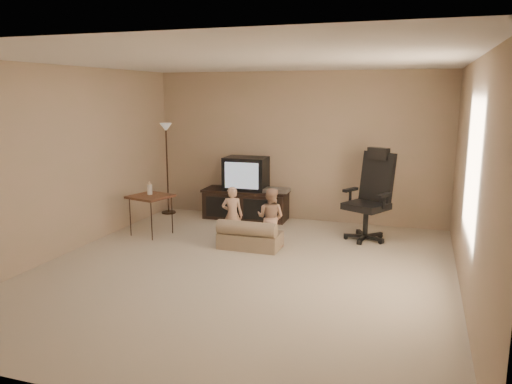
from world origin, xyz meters
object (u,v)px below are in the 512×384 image
at_px(tv_stand, 246,193).
at_px(floor_lamp, 167,148).
at_px(office_chair, 370,207).
at_px(side_table, 150,197).
at_px(child_sofa, 249,237).
at_px(toddler_left, 232,215).
at_px(toddler_right, 270,218).

xyz_separation_m(tv_stand, floor_lamp, (-1.47, -0.08, 0.74)).
distance_m(office_chair, side_table, 3.29).
height_order(child_sofa, toddler_left, toddler_left).
height_order(office_chair, toddler_right, office_chair).
height_order(side_table, toddler_left, toddler_left).
relative_size(tv_stand, side_table, 1.82).
bearing_deg(child_sofa, tv_stand, 110.90).
bearing_deg(office_chair, tv_stand, -167.70).
relative_size(office_chair, child_sofa, 1.59).
height_order(office_chair, toddler_left, office_chair).
bearing_deg(child_sofa, floor_lamp, 143.89).
height_order(side_table, toddler_right, toddler_right).
height_order(tv_stand, floor_lamp, floor_lamp).
bearing_deg(toddler_left, tv_stand, -88.96).
xyz_separation_m(office_chair, toddler_left, (-1.84, -0.86, -0.07)).
bearing_deg(toddler_right, floor_lamp, -22.35).
bearing_deg(toddler_left, child_sofa, 143.82).
relative_size(office_chair, floor_lamp, 0.83).
relative_size(office_chair, toddler_left, 1.61).
xyz_separation_m(side_table, toddler_right, (1.91, -0.01, -0.17)).
xyz_separation_m(office_chair, floor_lamp, (-3.61, 0.51, 0.70)).
height_order(child_sofa, toddler_right, toddler_right).
bearing_deg(toddler_left, toddler_right, 173.19).
height_order(tv_stand, side_table, tv_stand).
xyz_separation_m(floor_lamp, toddler_left, (1.77, -1.37, -0.76)).
xyz_separation_m(tv_stand, side_table, (-1.05, -1.40, 0.15)).
bearing_deg(child_sofa, office_chair, 33.27).
relative_size(side_table, toddler_left, 0.99).
bearing_deg(tv_stand, toddler_right, -60.28).
height_order(office_chair, floor_lamp, floor_lamp).
bearing_deg(side_table, toddler_left, -1.96).
xyz_separation_m(office_chair, side_table, (-3.19, -0.81, 0.11)).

